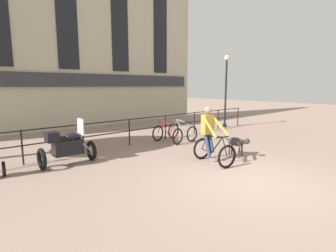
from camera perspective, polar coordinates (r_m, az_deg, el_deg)
The scene contains 9 objects.
ground_plane at distance 6.87m, azimuth 17.17°, elevation -11.38°, with size 60.00×60.00×0.00m, color gray.
canal_railing at distance 10.24m, azimuth -8.44°, elevation -0.33°, with size 15.05×0.05×1.05m.
building_facade at distance 15.67m, azimuth -21.67°, elevation 21.20°, with size 18.00×0.72×11.71m.
cyclist_with_bike at distance 8.01m, azimuth 9.35°, elevation -2.54°, with size 0.88×1.27×1.70m.
dog at distance 8.95m, azimuth 14.87°, elevation -3.47°, with size 0.25×1.00×0.65m.
parked_motorcycle at distance 8.24m, azimuth -21.14°, elevation -4.13°, with size 1.58×0.64×1.35m.
parked_bicycle_near_lamp at distance 10.65m, azimuth -0.09°, elevation -1.79°, with size 0.80×1.19×0.86m.
parked_bicycle_mid_left at distance 11.24m, azimuth 3.19°, elevation -1.24°, with size 0.72×1.15×0.86m.
street_lamp at distance 14.81m, azimuth 12.49°, elevation 8.23°, with size 0.28×0.28×3.92m.
Camera 1 is at (-5.60, -3.22, 2.34)m, focal length 28.00 mm.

